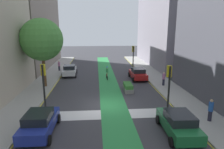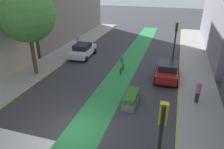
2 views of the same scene
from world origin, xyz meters
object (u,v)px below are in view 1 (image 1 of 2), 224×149
(car_white_left_far, at_px, (70,70))
(pedestrian_sidewalk_right_a, at_px, (211,110))
(traffic_signal_near_left, at_px, (44,79))
(street_tree_near, at_px, (42,40))
(car_red_right_far, at_px, (138,74))
(median_planter, at_px, (128,87))
(cyclist_in_lane, at_px, (107,73))
(traffic_signal_near_right, at_px, (169,80))
(pedestrian_sidewalk_right_b, at_px, (164,78))
(car_green_right_near, at_px, (178,123))
(traffic_signal_far_right, at_px, (133,53))
(pedestrian_sidewalk_left_a, at_px, (59,66))
(car_blue_left_near, at_px, (40,122))

(car_white_left_far, height_order, pedestrian_sidewalk_right_a, pedestrian_sidewalk_right_a)
(traffic_signal_near_left, height_order, pedestrian_sidewalk_right_a, traffic_signal_near_left)
(traffic_signal_near_left, xyz_separation_m, street_tree_near, (-1.70, 6.92, 2.78))
(car_red_right_far, height_order, pedestrian_sidewalk_right_a, pedestrian_sidewalk_right_a)
(car_white_left_far, xyz_separation_m, median_planter, (7.45, -8.08, -0.40))
(cyclist_in_lane, bearing_deg, traffic_signal_near_right, -67.55)
(median_planter, bearing_deg, pedestrian_sidewalk_right_b, 16.97)
(car_white_left_far, bearing_deg, street_tree_near, -110.11)
(car_white_left_far, height_order, car_green_right_near, same)
(traffic_signal_far_right, distance_m, car_red_right_far, 5.97)
(car_green_right_near, xyz_separation_m, pedestrian_sidewalk_left_a, (-11.35, 20.51, 0.15))
(traffic_signal_near_right, relative_size, car_green_right_near, 0.93)
(car_blue_left_near, xyz_separation_m, pedestrian_sidewalk_right_b, (11.88, 10.02, 0.20))
(traffic_signal_near_right, relative_size, street_tree_near, 0.50)
(traffic_signal_near_right, distance_m, pedestrian_sidewalk_right_b, 7.62)
(cyclist_in_lane, bearing_deg, pedestrian_sidewalk_right_a, -62.31)
(traffic_signal_near_left, height_order, car_blue_left_near, traffic_signal_near_left)
(traffic_signal_far_right, height_order, car_red_right_far, traffic_signal_far_right)
(street_tree_near, xyz_separation_m, median_planter, (9.60, -2.19, -5.21))
(traffic_signal_near_right, bearing_deg, car_white_left_far, 125.63)
(traffic_signal_near_left, xyz_separation_m, car_white_left_far, (0.45, 12.81, -2.03))
(car_white_left_far, distance_m, street_tree_near, 7.90)
(traffic_signal_far_right, relative_size, car_red_right_far, 0.95)
(car_blue_left_near, distance_m, cyclist_in_lane, 14.80)
(car_blue_left_near, height_order, car_green_right_near, same)
(pedestrian_sidewalk_right_b, xyz_separation_m, median_planter, (-4.55, -1.39, -0.59))
(car_green_right_near, bearing_deg, pedestrian_sidewalk_right_a, 25.16)
(traffic_signal_far_right, distance_m, pedestrian_sidewalk_left_a, 12.18)
(traffic_signal_near_left, bearing_deg, median_planter, 30.91)
(pedestrian_sidewalk_left_a, bearing_deg, pedestrian_sidewalk_right_b, -34.48)
(car_green_right_near, relative_size, pedestrian_sidewalk_left_a, 2.68)
(pedestrian_sidewalk_right_b, bearing_deg, car_white_left_far, 150.83)
(pedestrian_sidewalk_right_a, height_order, street_tree_near, street_tree_near)
(traffic_signal_near_right, distance_m, car_blue_left_near, 10.40)
(pedestrian_sidewalk_right_b, bearing_deg, traffic_signal_near_right, -106.45)
(traffic_signal_near_left, bearing_deg, car_green_right_near, -25.97)
(traffic_signal_near_right, distance_m, car_green_right_near, 4.28)
(car_red_right_far, relative_size, pedestrian_sidewalk_right_b, 2.54)
(street_tree_near, bearing_deg, traffic_signal_far_right, 34.89)
(car_blue_left_near, relative_size, pedestrian_sidewalk_right_b, 2.54)
(car_white_left_far, distance_m, pedestrian_sidewalk_right_a, 20.30)
(traffic_signal_far_right, height_order, car_white_left_far, traffic_signal_far_right)
(pedestrian_sidewalk_left_a, bearing_deg, cyclist_in_lane, -38.13)
(traffic_signal_near_right, height_order, pedestrian_sidewalk_left_a, traffic_signal_near_right)
(pedestrian_sidewalk_right_b, bearing_deg, car_blue_left_near, -139.87)
(pedestrian_sidewalk_right_a, distance_m, pedestrian_sidewalk_right_b, 9.43)
(car_blue_left_near, relative_size, pedestrian_sidewalk_right_a, 2.49)
(traffic_signal_far_right, bearing_deg, car_green_right_near, -91.93)
(car_red_right_far, distance_m, car_green_right_near, 14.51)
(pedestrian_sidewalk_right_b, height_order, median_planter, pedestrian_sidewalk_right_b)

